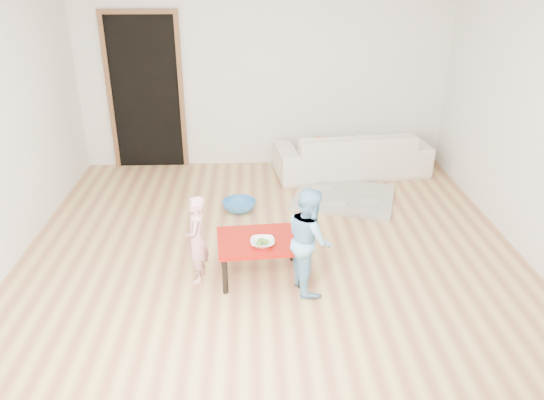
{
  "coord_description": "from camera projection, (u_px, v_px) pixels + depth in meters",
  "views": [
    {
      "loc": [
        -0.18,
        -4.68,
        2.72
      ],
      "look_at": [
        0.0,
        -0.2,
        0.65
      ],
      "focal_mm": 35.0,
      "sensor_mm": 36.0,
      "label": 1
    }
  ],
  "objects": [
    {
      "name": "floor",
      "position": [
        271.0,
        250.0,
        5.39
      ],
      "size": [
        5.0,
        5.0,
        0.01
      ],
      "primitive_type": "cube",
      "color": "#A46846",
      "rests_on": "ground"
    },
    {
      "name": "back_wall",
      "position": [
        264.0,
        72.0,
        7.12
      ],
      "size": [
        5.0,
        0.02,
        2.6
      ],
      "primitive_type": "cube",
      "color": "white",
      "rests_on": "floor"
    },
    {
      "name": "right_wall",
      "position": [
        539.0,
        123.0,
        4.94
      ],
      "size": [
        0.02,
        5.0,
        2.6
      ],
      "primitive_type": "cube",
      "color": "white",
      "rests_on": "floor"
    },
    {
      "name": "doorway",
      "position": [
        146.0,
        94.0,
        7.15
      ],
      "size": [
        1.02,
        0.08,
        2.11
      ],
      "primitive_type": null,
      "color": "brown",
      "rests_on": "back_wall"
    },
    {
      "name": "sofa",
      "position": [
        351.0,
        153.0,
        7.17
      ],
      "size": [
        2.12,
        1.05,
        0.6
      ],
      "primitive_type": "imported",
      "rotation": [
        0.0,
        0.0,
        3.27
      ],
      "color": "silver",
      "rests_on": "floor"
    },
    {
      "name": "cushion",
      "position": [
        330.0,
        146.0,
        6.96
      ],
      "size": [
        0.5,
        0.47,
        0.11
      ],
      "primitive_type": "cube",
      "rotation": [
        0.0,
        0.0,
        -0.25
      ],
      "color": "orange",
      "rests_on": "sofa"
    },
    {
      "name": "red_table",
      "position": [
        261.0,
        257.0,
        4.88
      ],
      "size": [
        0.82,
        0.64,
        0.39
      ],
      "primitive_type": null,
      "rotation": [
        0.0,
        0.0,
        0.08
      ],
      "color": "#950F08",
      "rests_on": "floor"
    },
    {
      "name": "bowl",
      "position": [
        262.0,
        243.0,
        4.68
      ],
      "size": [
        0.22,
        0.22,
        0.05
      ],
      "primitive_type": "imported",
      "color": "white",
      "rests_on": "red_table"
    },
    {
      "name": "broccoli",
      "position": [
        262.0,
        243.0,
        4.68
      ],
      "size": [
        0.12,
        0.12,
        0.06
      ],
      "primitive_type": null,
      "color": "#2D5919",
      "rests_on": "red_table"
    },
    {
      "name": "child_pink",
      "position": [
        197.0,
        239.0,
        4.73
      ],
      "size": [
        0.21,
        0.31,
        0.83
      ],
      "primitive_type": "imported",
      "rotation": [
        0.0,
        0.0,
        -1.59
      ],
      "color": "#DF6577",
      "rests_on": "floor"
    },
    {
      "name": "child_blue",
      "position": [
        309.0,
        240.0,
        4.6
      ],
      "size": [
        0.46,
        0.53,
        0.96
      ],
      "primitive_type": "imported",
      "rotation": [
        0.0,
        0.0,
        1.79
      ],
      "color": "#69BAF5",
      "rests_on": "floor"
    },
    {
      "name": "basin",
      "position": [
        239.0,
        206.0,
        6.2
      ],
      "size": [
        0.39,
        0.39,
        0.12
      ],
      "primitive_type": "imported",
      "color": "#3178BB",
      "rests_on": "floor"
    },
    {
      "name": "blanket",
      "position": [
        344.0,
        197.0,
        6.49
      ],
      "size": [
        1.4,
        1.27,
        0.06
      ],
      "primitive_type": null,
      "rotation": [
        0.0,
        0.0,
        -0.29
      ],
      "color": "#B8B2A2",
      "rests_on": "floor"
    }
  ]
}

